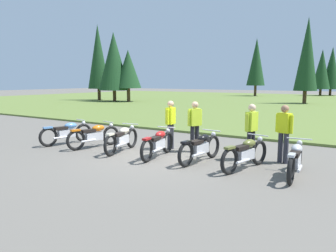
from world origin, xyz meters
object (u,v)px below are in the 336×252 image
(rider_in_hivis_vest, at_px, (171,122))
(motorcycle_red, at_px, (158,143))
(motorcycle_black, at_px, (200,147))
(motorcycle_orange, at_px, (94,135))
(rider_checking_bike, at_px, (195,124))
(motorcycle_cream, at_px, (122,139))
(motorcycle_olive, at_px, (245,153))
(motorcycle_silver, at_px, (295,159))
(rider_with_back_turned, at_px, (251,129))
(motorcycle_sky_blue, at_px, (67,132))
(rider_near_row_end, at_px, (284,130))

(rider_in_hivis_vest, bearing_deg, motorcycle_red, -75.85)
(motorcycle_black, bearing_deg, motorcycle_orange, -177.51)
(motorcycle_red, relative_size, rider_checking_bike, 1.25)
(motorcycle_cream, relative_size, motorcycle_olive, 1.01)
(motorcycle_cream, bearing_deg, rider_in_hivis_vest, 46.12)
(motorcycle_cream, height_order, rider_in_hivis_vest, rider_in_hivis_vest)
(motorcycle_red, distance_m, motorcycle_silver, 4.01)
(motorcycle_cream, height_order, motorcycle_olive, same)
(motorcycle_silver, height_order, rider_with_back_turned, rider_with_back_turned)
(rider_with_back_turned, bearing_deg, motorcycle_sky_blue, -168.77)
(rider_in_hivis_vest, relative_size, rider_near_row_end, 1.00)
(motorcycle_red, xyz_separation_m, motorcycle_black, (1.38, 0.16, 0.00))
(motorcycle_black, bearing_deg, rider_with_back_turned, 41.85)
(motorcycle_black, height_order, rider_in_hivis_vest, rider_in_hivis_vest)
(rider_with_back_turned, bearing_deg, rider_near_row_end, 10.51)
(motorcycle_orange, bearing_deg, motorcycle_olive, 1.30)
(motorcycle_orange, distance_m, rider_with_back_turned, 5.39)
(motorcycle_black, relative_size, motorcycle_olive, 1.02)
(motorcycle_silver, bearing_deg, motorcycle_red, -178.57)
(motorcycle_silver, distance_m, rider_near_row_end, 1.48)
(rider_near_row_end, bearing_deg, motorcycle_orange, -167.42)
(motorcycle_red, distance_m, motorcycle_olive, 2.74)
(motorcycle_silver, distance_m, rider_checking_bike, 3.65)
(motorcycle_black, xyz_separation_m, motorcycle_olive, (1.37, -0.05, 0.00))
(motorcycle_orange, distance_m, rider_near_row_end, 6.29)
(motorcycle_black, relative_size, rider_with_back_turned, 1.26)
(rider_with_back_turned, distance_m, rider_in_hivis_vest, 2.82)
(motorcycle_cream, distance_m, motorcycle_red, 1.45)
(motorcycle_silver, distance_m, rider_in_hivis_vest, 4.47)
(rider_near_row_end, bearing_deg, motorcycle_black, -149.70)
(rider_checking_bike, bearing_deg, rider_in_hivis_vest, -174.64)
(motorcycle_olive, distance_m, motorcycle_silver, 1.27)
(rider_with_back_turned, bearing_deg, rider_in_hivis_vest, 179.83)
(motorcycle_sky_blue, height_order, rider_with_back_turned, rider_with_back_turned)
(motorcycle_red, distance_m, rider_in_hivis_vest, 1.33)
(motorcycle_black, height_order, motorcycle_silver, same)
(motorcycle_orange, bearing_deg, motorcycle_silver, 0.99)
(motorcycle_cream, xyz_separation_m, rider_near_row_end, (4.86, 1.35, 0.51))
(motorcycle_orange, xyz_separation_m, motorcycle_cream, (1.26, 0.01, 0.00))
(motorcycle_orange, distance_m, rider_in_hivis_vest, 2.74)
(motorcycle_black, bearing_deg, motorcycle_cream, -176.67)
(motorcycle_olive, bearing_deg, motorcycle_cream, -178.48)
(motorcycle_sky_blue, relative_size, rider_with_back_turned, 1.24)
(motorcycle_red, xyz_separation_m, motorcycle_olive, (2.74, 0.11, 0.00))
(rider_in_hivis_vest, bearing_deg, rider_with_back_turned, -0.17)
(motorcycle_silver, relative_size, rider_checking_bike, 1.26)
(motorcycle_red, xyz_separation_m, rider_checking_bike, (0.59, 1.28, 0.51))
(rider_in_hivis_vest, bearing_deg, motorcycle_orange, -153.35)
(motorcycle_black, bearing_deg, motorcycle_red, -173.32)
(rider_checking_bike, xyz_separation_m, rider_near_row_end, (2.82, 0.07, 0.00))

